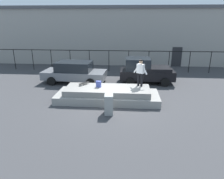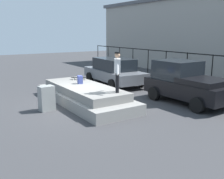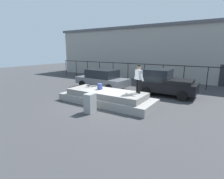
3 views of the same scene
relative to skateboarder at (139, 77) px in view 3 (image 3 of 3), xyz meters
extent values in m
plane|color=#38383A|center=(-1.65, -0.78, -1.75)|extent=(60.00, 60.00, 0.00)
cube|color=gray|center=(-1.95, -0.51, -1.52)|extent=(6.14, 2.27, 0.46)
cube|color=gray|center=(-1.95, -0.51, -1.11)|extent=(5.04, 1.86, 0.35)
cylinder|color=black|center=(-0.09, 0.06, -0.54)|extent=(0.14, 0.14, 0.81)
cylinder|color=black|center=(0.09, -0.06, -0.54)|extent=(0.14, 0.14, 0.81)
cube|color=silver|center=(0.00, 0.00, 0.14)|extent=(0.49, 0.44, 0.55)
cylinder|color=silver|center=(-0.22, 0.14, 0.11)|extent=(0.39, 0.30, 0.57)
cylinder|color=silver|center=(0.22, -0.14, 0.11)|extent=(0.39, 0.30, 0.57)
sphere|color=tan|center=(0.00, 0.00, 0.56)|extent=(0.22, 0.22, 0.22)
cylinder|color=black|center=(0.00, 0.00, 0.66)|extent=(0.29, 0.29, 0.05)
cube|color=black|center=(-3.46, -0.03, -0.83)|extent=(0.62, 0.74, 0.02)
cylinder|color=silver|center=(-3.69, -0.17, -0.91)|extent=(0.06, 0.06, 0.06)
cylinder|color=silver|center=(-3.53, -0.29, -0.91)|extent=(0.06, 0.06, 0.06)
cylinder|color=silver|center=(-3.40, 0.23, -0.91)|extent=(0.06, 0.06, 0.06)
cylinder|color=silver|center=(-3.24, 0.11, -0.91)|extent=(0.06, 0.06, 0.06)
cube|color=#3F4C99|center=(-2.49, -0.44, -0.75)|extent=(0.31, 0.25, 0.38)
cube|color=slate|center=(-4.88, 3.10, -1.13)|extent=(4.91, 2.25, 0.60)
cube|color=black|center=(-4.88, 3.10, -0.47)|extent=(2.74, 1.88, 0.71)
cylinder|color=black|center=(-6.30, 4.18, -1.43)|extent=(0.65, 0.26, 0.64)
cylinder|color=black|center=(-6.43, 2.20, -1.43)|extent=(0.65, 0.26, 0.64)
cylinder|color=black|center=(-3.33, 3.99, -1.43)|extent=(0.65, 0.26, 0.64)
cylinder|color=black|center=(-3.46, 2.01, -1.43)|extent=(0.65, 0.26, 0.64)
cube|color=black|center=(0.69, 3.47, -1.08)|extent=(4.11, 1.85, 0.69)
cube|color=black|center=(-0.02, 3.46, -0.29)|extent=(1.86, 1.69, 0.89)
cube|color=black|center=(1.51, 3.48, -0.61)|extent=(1.86, 1.74, 0.24)
cylinder|color=black|center=(-0.58, 4.38, -1.43)|extent=(0.64, 0.23, 0.64)
cylinder|color=black|center=(-0.57, 2.53, -1.43)|extent=(0.64, 0.23, 0.64)
cylinder|color=black|center=(1.95, 4.41, -1.43)|extent=(0.64, 0.23, 0.64)
cylinder|color=black|center=(1.97, 2.56, -1.43)|extent=(0.64, 0.23, 0.64)
cube|color=gray|center=(-1.69, -2.39, -1.23)|extent=(0.49, 0.63, 1.04)
cylinder|color=black|center=(-13.65, 7.05, -0.76)|extent=(0.06, 0.06, 1.97)
cylinder|color=black|center=(-11.81, 7.05, -0.76)|extent=(0.06, 0.06, 1.97)
cylinder|color=black|center=(-9.96, 7.05, -0.76)|extent=(0.06, 0.06, 1.97)
cylinder|color=black|center=(-8.12, 7.05, -0.76)|extent=(0.06, 0.06, 1.97)
cylinder|color=black|center=(-6.27, 7.05, -0.76)|extent=(0.06, 0.06, 1.97)
cylinder|color=black|center=(-4.42, 7.05, -0.76)|extent=(0.06, 0.06, 1.97)
cylinder|color=black|center=(-2.58, 7.05, -0.76)|extent=(0.06, 0.06, 1.97)
cylinder|color=black|center=(-0.73, 7.05, -0.76)|extent=(0.06, 0.06, 1.97)
cylinder|color=black|center=(1.11, 7.05, -0.76)|extent=(0.06, 0.06, 1.97)
cylinder|color=black|center=(2.96, 7.05, -0.76)|extent=(0.06, 0.06, 1.97)
cube|color=black|center=(-1.65, 7.05, 0.18)|extent=(24.00, 0.04, 0.06)
cube|color=gray|center=(-1.65, 12.72, 1.11)|extent=(29.33, 6.10, 5.71)
cube|color=#4C4C51|center=(-1.65, 12.72, 4.11)|extent=(29.92, 6.41, 0.30)
camera|label=1|loc=(-0.72, -12.35, 2.96)|focal=33.59mm
camera|label=2|loc=(8.71, -5.96, 1.45)|focal=42.54mm
camera|label=3|loc=(4.22, -9.35, 1.54)|focal=28.41mm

